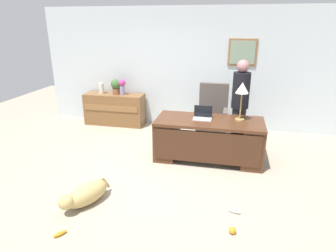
% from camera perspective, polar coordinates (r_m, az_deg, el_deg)
% --- Properties ---
extents(ground_plane, '(12.00, 12.00, 0.00)m').
position_cam_1_polar(ground_plane, '(4.81, -0.79, -9.63)').
color(ground_plane, '#9E937F').
extents(back_wall, '(7.00, 0.16, 2.70)m').
position_cam_1_polar(back_wall, '(6.83, 4.33, 11.14)').
color(back_wall, silver).
rests_on(back_wall, ground_plane).
extents(desk, '(1.87, 0.82, 0.74)m').
position_cam_1_polar(desk, '(5.23, 7.92, -2.42)').
color(desk, '#4C2B19').
rests_on(desk, ground_plane).
extents(credenza, '(1.42, 0.50, 0.75)m').
position_cam_1_polar(credenza, '(7.17, -10.36, 3.28)').
color(credenza, brown).
rests_on(credenza, ground_plane).
extents(armchair, '(0.60, 0.59, 1.17)m').
position_cam_1_polar(armchair, '(6.16, 8.68, 2.00)').
color(armchair, '#564C47').
rests_on(armchair, ground_plane).
extents(person_standing, '(0.32, 0.32, 1.72)m').
position_cam_1_polar(person_standing, '(5.68, 13.87, 4.15)').
color(person_standing, '#262323').
rests_on(person_standing, ground_plane).
extents(dog_lying, '(0.55, 0.78, 0.30)m').
position_cam_1_polar(dog_lying, '(4.20, -15.95, -12.73)').
color(dog_lying, tan).
rests_on(dog_lying, ground_plane).
extents(laptop, '(0.32, 0.22, 0.22)m').
position_cam_1_polar(laptop, '(5.17, 6.80, 2.02)').
color(laptop, '#B2B5BA').
rests_on(laptop, desk).
extents(desk_lamp, '(0.22, 0.22, 0.66)m').
position_cam_1_polar(desk_lamp, '(5.09, 14.31, 6.77)').
color(desk_lamp, '#9E8447').
rests_on(desk_lamp, desk).
extents(vase_with_flowers, '(0.17, 0.17, 0.36)m').
position_cam_1_polar(vase_with_flowers, '(6.96, -8.98, 7.77)').
color(vase_with_flowers, '#928CBE').
rests_on(vase_with_flowers, credenza).
extents(vase_empty, '(0.12, 0.12, 0.25)m').
position_cam_1_polar(vase_empty, '(7.18, -12.88, 7.22)').
color(vase_empty, silver).
rests_on(vase_empty, credenza).
extents(potted_plant, '(0.24, 0.24, 0.36)m').
position_cam_1_polar(potted_plant, '(7.01, -10.13, 7.73)').
color(potted_plant, brown).
rests_on(potted_plant, credenza).
extents(dog_toy_ball, '(0.09, 0.09, 0.09)m').
position_cam_1_polar(dog_toy_ball, '(3.71, 12.48, -19.33)').
color(dog_toy_ball, orange).
rests_on(dog_toy_ball, ground_plane).
extents(dog_toy_bone, '(0.13, 0.16, 0.05)m').
position_cam_1_polar(dog_toy_bone, '(3.83, -20.39, -19.15)').
color(dog_toy_bone, orange).
rests_on(dog_toy_bone, ground_plane).
extents(dog_toy_plush, '(0.17, 0.09, 0.05)m').
position_cam_1_polar(dog_toy_plush, '(4.05, 12.87, -15.94)').
color(dog_toy_plush, beige).
rests_on(dog_toy_plush, ground_plane).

